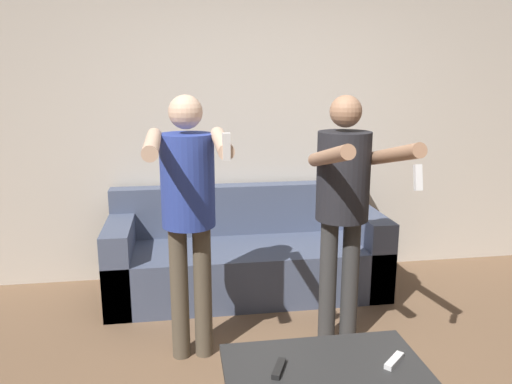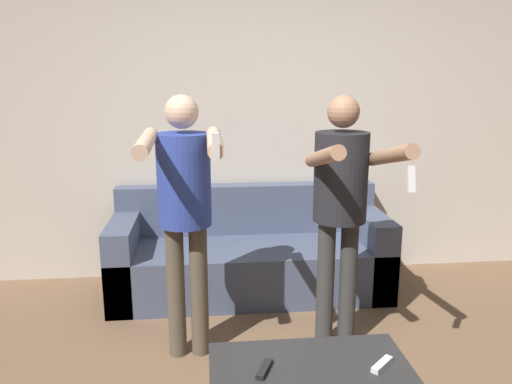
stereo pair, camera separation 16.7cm
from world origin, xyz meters
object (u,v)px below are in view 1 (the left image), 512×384
person_standing_left (188,200)px  remote_near (394,361)px  couch (247,257)px  remote_far (279,368)px  coffee_table (323,371)px  person_standing_right (344,195)px

person_standing_left → remote_near: size_ratio=12.04×
couch → person_standing_left: size_ratio=1.35×
couch → person_standing_left: bearing=-116.4°
remote_far → couch: bearing=86.8°
person_standing_left → remote_near: 1.40m
person_standing_left → remote_near: (0.91, -0.88, -0.59)m
couch → person_standing_left: (-0.47, -0.94, 0.73)m
remote_near → remote_far: (-0.54, 0.02, 0.00)m
coffee_table → remote_near: size_ratio=6.94×
coffee_table → remote_far: bearing=-171.5°
coffee_table → remote_near: 0.33m
person_standing_left → remote_far: (0.37, -0.86, -0.59)m
coffee_table → person_standing_right: bearing=66.8°
couch → coffee_table: (0.12, -1.77, 0.08)m
remote_near → remote_far: same height
person_standing_left → person_standing_right: size_ratio=1.00×
remote_near → person_standing_left: bearing=136.0°
person_standing_left → remote_near: person_standing_left is taller
coffee_table → remote_near: (0.33, -0.05, 0.06)m
couch → remote_far: 1.81m
person_standing_left → coffee_table: size_ratio=1.74×
person_standing_left → coffee_table: (0.59, -0.83, -0.65)m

